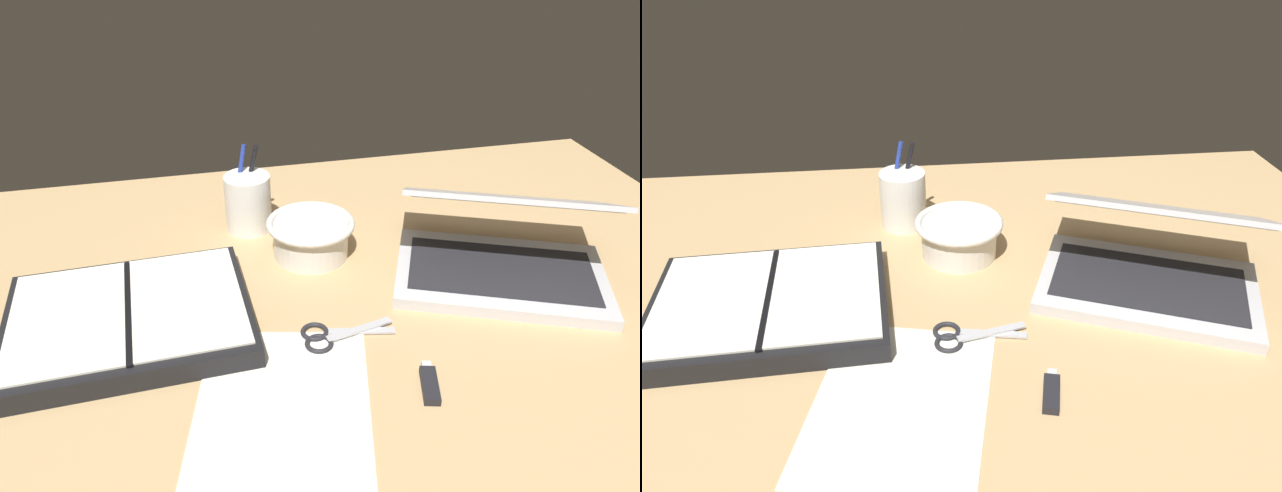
# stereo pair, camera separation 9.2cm
# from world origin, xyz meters

# --- Properties ---
(desk_top) EXTENTS (1.40, 1.00, 0.02)m
(desk_top) POSITION_xyz_m (0.00, 0.00, 0.01)
(desk_top) COLOR tan
(desk_top) RESTS_ON ground
(laptop) EXTENTS (0.39, 0.36, 0.16)m
(laptop) POSITION_xyz_m (0.27, 0.01, 0.07)
(laptop) COLOR silver
(laptop) RESTS_ON desk_top
(bowl) EXTENTS (0.14, 0.14, 0.06)m
(bowl) POSITION_xyz_m (-0.01, 0.13, 0.06)
(bowl) COLOR silver
(bowl) RESTS_ON desk_top
(pen_cup) EXTENTS (0.08, 0.08, 0.15)m
(pen_cup) POSITION_xyz_m (-0.10, 0.25, 0.07)
(pen_cup) COLOR white
(pen_cup) RESTS_ON desk_top
(planner) EXTENTS (0.34, 0.28, 0.03)m
(planner) POSITION_xyz_m (-0.30, 0.00, 0.04)
(planner) COLOR black
(planner) RESTS_ON desk_top
(scissors) EXTENTS (0.13, 0.06, 0.01)m
(scissors) POSITION_xyz_m (-0.04, -0.08, 0.02)
(scissors) COLOR #B7B7BC
(scissors) RESTS_ON desk_top
(paper_sheet_front) EXTENTS (0.26, 0.32, 0.00)m
(paper_sheet_front) POSITION_xyz_m (-0.12, -0.19, 0.02)
(paper_sheet_front) COLOR silver
(paper_sheet_front) RESTS_ON desk_top
(usb_drive) EXTENTS (0.03, 0.07, 0.01)m
(usb_drive) POSITION_xyz_m (0.06, -0.20, 0.02)
(usb_drive) COLOR black
(usb_drive) RESTS_ON desk_top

